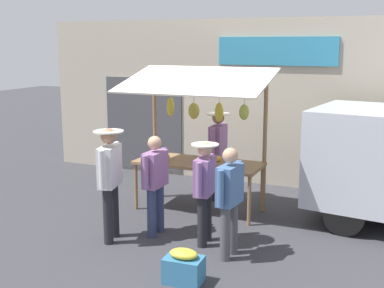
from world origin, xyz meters
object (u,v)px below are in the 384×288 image
at_px(shopper_with_shopping_bag, 110,175).
at_px(shopper_in_grey_tee, 230,196).
at_px(vendor_with_sunhat, 218,148).
at_px(shopper_with_ponytail, 155,179).
at_px(market_stall, 199,124).
at_px(produce_crate_near, 184,267).
at_px(shopper_in_striped_shirt, 205,185).

distance_m(shopper_with_shopping_bag, shopper_in_grey_tee, 1.82).
height_order(vendor_with_sunhat, shopper_with_ponytail, vendor_with_sunhat).
distance_m(market_stall, shopper_in_grey_tee, 2.14).
bearing_deg(shopper_with_ponytail, vendor_with_sunhat, -5.80).
xyz_separation_m(market_stall, produce_crate_near, (-0.88, 2.62, -1.33)).
bearing_deg(produce_crate_near, vendor_with_sunhat, -76.57).
bearing_deg(shopper_in_striped_shirt, vendor_with_sunhat, 10.34).
relative_size(market_stall, shopper_in_striped_shirt, 1.63).
bearing_deg(shopper_in_grey_tee, shopper_with_shopping_bag, 99.52).
bearing_deg(produce_crate_near, shopper_with_shopping_bag, -27.72).
bearing_deg(shopper_with_shopping_bag, shopper_in_striped_shirt, -85.44).
bearing_deg(shopper_with_ponytail, market_stall, -5.97).
relative_size(shopper_in_grey_tee, produce_crate_near, 3.17).
bearing_deg(shopper_with_shopping_bag, vendor_with_sunhat, -29.63).
relative_size(vendor_with_sunhat, shopper_in_striped_shirt, 1.09).
xyz_separation_m(market_stall, shopper_with_shopping_bag, (0.67, 1.80, -0.52)).
xyz_separation_m(vendor_with_sunhat, shopper_with_shopping_bag, (0.75, 2.53, 0.02)).
height_order(market_stall, shopper_with_ponytail, market_stall).
height_order(shopper_with_ponytail, shopper_in_striped_shirt, shopper_with_ponytail).
relative_size(market_stall, shopper_in_grey_tee, 1.62).
height_order(shopper_with_ponytail, produce_crate_near, shopper_with_ponytail).
bearing_deg(shopper_with_shopping_bag, shopper_with_ponytail, -59.84).
bearing_deg(shopper_in_striped_shirt, shopper_in_grey_tee, -127.15).
distance_m(shopper_in_grey_tee, produce_crate_near, 1.19).
relative_size(vendor_with_sunhat, shopper_with_shopping_bag, 0.98).
bearing_deg(market_stall, vendor_with_sunhat, -96.62).
height_order(shopper_in_striped_shirt, produce_crate_near, shopper_in_striped_shirt).
xyz_separation_m(vendor_with_sunhat, shopper_in_grey_tee, (-1.06, 2.41, -0.11)).
xyz_separation_m(market_stall, shopper_in_striped_shirt, (-0.66, 1.38, -0.64)).
height_order(shopper_in_grey_tee, produce_crate_near, shopper_in_grey_tee).
bearing_deg(shopper_in_striped_shirt, market_stall, 20.67).
bearing_deg(shopper_with_ponytail, shopper_with_shopping_bag, 134.40).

